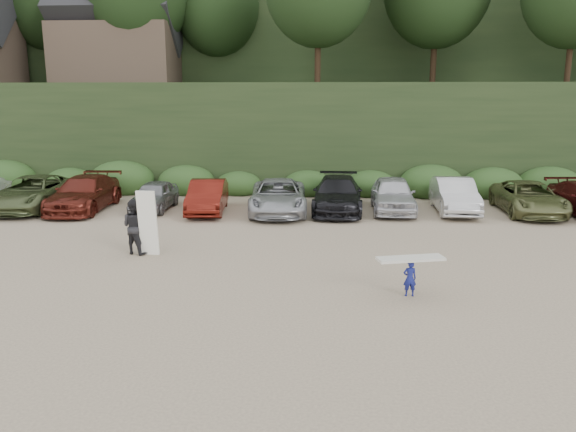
{
  "coord_description": "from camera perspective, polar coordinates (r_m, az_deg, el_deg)",
  "views": [
    {
      "loc": [
        2.26,
        -15.6,
        5.32
      ],
      "look_at": [
        1.02,
        3.0,
        1.3
      ],
      "focal_mm": 35.0,
      "sensor_mm": 36.0,
      "label": 1
    }
  ],
  "objects": [
    {
      "name": "ground",
      "position": [
        16.64,
        -4.24,
        -6.52
      ],
      "size": [
        120.0,
        120.0,
        0.0
      ],
      "primitive_type": "plane",
      "color": "tan",
      "rests_on": "ground"
    },
    {
      "name": "hillside_backdrop",
      "position": [
        51.92,
        1.04,
        18.7
      ],
      "size": [
        90.0,
        41.5,
        28.0
      ],
      "color": "black",
      "rests_on": "ground"
    },
    {
      "name": "parked_cars",
      "position": [
        25.99,
        0.02,
        2.08
      ],
      "size": [
        40.06,
        6.22,
        1.63
      ],
      "color": "#A7A7AB",
      "rests_on": "ground"
    },
    {
      "name": "child_surfer",
      "position": [
        15.46,
        12.31,
        -5.36
      ],
      "size": [
        1.88,
        0.94,
        1.09
      ],
      "color": "navy",
      "rests_on": "ground"
    },
    {
      "name": "adult_surfer",
      "position": [
        19.74,
        -15.17,
        -1.01
      ],
      "size": [
        1.4,
        1.01,
        2.24
      ],
      "color": "black",
      "rests_on": "ground"
    }
  ]
}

